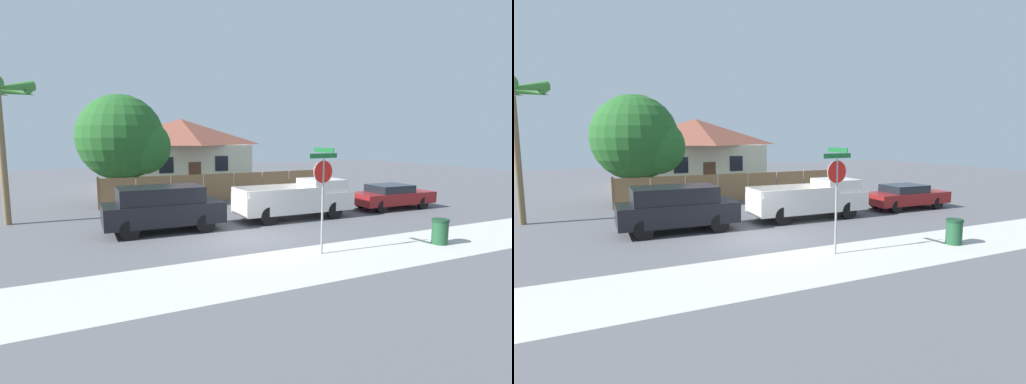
% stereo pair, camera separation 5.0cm
% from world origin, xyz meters
% --- Properties ---
extents(ground_plane, '(80.00, 80.00, 0.00)m').
position_xyz_m(ground_plane, '(0.00, 0.00, 0.00)').
color(ground_plane, '#56565B').
extents(sidewalk_strip, '(36.00, 3.20, 0.01)m').
position_xyz_m(sidewalk_strip, '(0.00, -3.60, 0.00)').
color(sidewalk_strip, beige).
rests_on(sidewalk_strip, ground).
extents(wooden_fence, '(13.40, 0.12, 1.74)m').
position_xyz_m(wooden_fence, '(2.10, 8.63, 0.82)').
color(wooden_fence, '#997047').
rests_on(wooden_fence, ground).
extents(house, '(9.73, 7.58, 5.16)m').
position_xyz_m(house, '(2.29, 17.57, 2.68)').
color(house, beige).
rests_on(house, ground).
extents(oak_tree, '(4.93, 4.70, 6.07)m').
position_xyz_m(oak_tree, '(-2.95, 9.61, 3.62)').
color(oak_tree, brown).
rests_on(oak_tree, ground).
extents(red_suv, '(4.68, 2.07, 1.82)m').
position_xyz_m(red_suv, '(-2.59, 2.36, 0.99)').
color(red_suv, black).
rests_on(red_suv, ground).
extents(orange_pickup, '(5.51, 2.03, 1.79)m').
position_xyz_m(orange_pickup, '(3.66, 2.35, 0.90)').
color(orange_pickup, silver).
rests_on(orange_pickup, ground).
extents(parked_sedan, '(4.51, 1.91, 1.29)m').
position_xyz_m(parked_sedan, '(9.45, 2.36, 0.69)').
color(parked_sedan, maroon).
rests_on(parked_sedan, ground).
extents(stop_sign, '(1.07, 0.96, 3.43)m').
position_xyz_m(stop_sign, '(1.34, -2.94, 2.36)').
color(stop_sign, gray).
rests_on(stop_sign, ground).
extents(trash_bin, '(0.59, 0.59, 0.90)m').
position_xyz_m(trash_bin, '(5.82, -3.74, 0.45)').
color(trash_bin, '#1E4C2D').
rests_on(trash_bin, ground).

